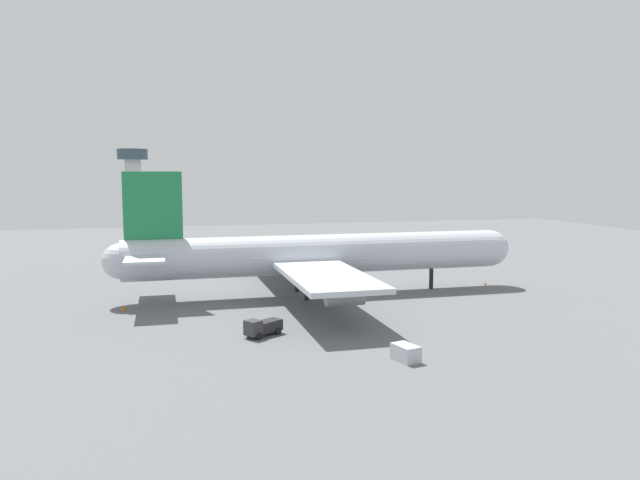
# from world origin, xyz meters

# --- Properties ---
(ground_plane) EXTENTS (267.08, 267.08, 0.00)m
(ground_plane) POSITION_xyz_m (0.00, 0.00, 0.00)
(ground_plane) COLOR slate
(cargo_airplane) EXTENTS (66.77, 54.63, 19.81)m
(cargo_airplane) POSITION_xyz_m (-0.30, 0.00, 6.53)
(cargo_airplane) COLOR silver
(cargo_airplane) RESTS_ON ground_plane
(pushback_tractor) EXTENTS (4.97, 2.72, 2.31)m
(pushback_tractor) POSITION_xyz_m (18.39, 37.26, 1.21)
(pushback_tractor) COLOR white
(pushback_tractor) RESTS_ON ground_plane
(maintenance_van) EXTENTS (5.08, 4.16, 2.19)m
(maintenance_van) POSITION_xyz_m (-12.94, -22.02, 1.12)
(maintenance_van) COLOR #333338
(maintenance_van) RESTS_ON ground_plane
(catering_truck) EXTENTS (5.09, 3.52, 2.19)m
(catering_truck) POSITION_xyz_m (7.20, 34.58, 1.19)
(catering_truck) COLOR #333338
(catering_truck) RESTS_ON ground_plane
(cargo_container_fore) EXTENTS (2.60, 3.42, 1.71)m
(cargo_container_fore) POSITION_xyz_m (0.01, -35.33, 0.86)
(cargo_container_fore) COLOR #B7BCC6
(cargo_container_fore) RESTS_ON ground_plane
(safety_cone_nose) EXTENTS (0.40, 0.40, 0.57)m
(safety_cone_nose) POSITION_xyz_m (30.05, 0.38, 0.29)
(safety_cone_nose) COLOR orange
(safety_cone_nose) RESTS_ON ground_plane
(safety_cone_tail) EXTENTS (0.57, 0.57, 0.81)m
(safety_cone_tail) POSITION_xyz_m (-30.05, -3.61, 0.41)
(safety_cone_tail) COLOR orange
(safety_cone_tail) RESTS_ON ground_plane
(control_tower) EXTENTS (11.30, 11.30, 28.68)m
(control_tower) POSITION_xyz_m (-35.09, 146.86, 17.61)
(control_tower) COLOR silver
(control_tower) RESTS_ON ground_plane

